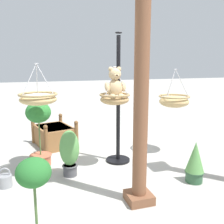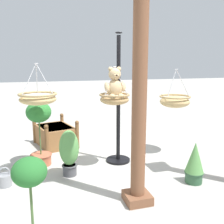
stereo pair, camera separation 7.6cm
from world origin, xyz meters
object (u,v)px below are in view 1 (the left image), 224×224
Objects in this scene: hanging_basket_with_teddy at (115,98)px; potted_plant_fern_front at (70,152)px; greenhouse_pillar_right at (141,89)px; potted_plant_bushy_green at (39,127)px; wooden_planter_box at (54,135)px; display_pole_central at (118,124)px; potted_plant_flowering_red at (195,162)px; hanging_basket_left_high at (174,101)px; potted_plant_tall_leafy at (36,217)px; watering_can at (4,180)px; teddy_bear at (115,85)px; hanging_basket_right_low at (38,98)px.

hanging_basket_with_teddy is 1.14m from potted_plant_fern_front.
greenhouse_pillar_right is at bearing 88.02° from hanging_basket_with_teddy.
potted_plant_bushy_green is (1.19, -1.66, -0.79)m from greenhouse_pillar_right.
wooden_planter_box is 1.47× the size of potted_plant_fern_front.
display_pole_central reaches higher than potted_plant_fern_front.
potted_plant_flowering_red is at bearing 148.20° from potted_plant_bushy_green.
hanging_basket_with_teddy is at bearing 14.04° from hanging_basket_left_high.
display_pole_central is 2.60m from potted_plant_tall_leafy.
watering_can is at bearing 62.97° from wooden_planter_box.
watering_can is (1.78, 0.19, -1.34)m from teddy_bear.
potted_plant_tall_leafy is (1.49, 2.12, -0.25)m from display_pole_central.
hanging_basket_left_high is 1.48m from potted_plant_flowering_red.
potted_plant_fern_front is 0.66× the size of potted_plant_bushy_green.
hanging_basket_left_high is 2.13× the size of watering_can.
hanging_basket_with_teddy is 0.83× the size of potted_plant_fern_front.
potted_plant_flowering_red is at bearing 126.39° from display_pole_central.
watering_can is at bearing 6.00° from teddy_bear.
hanging_basket_left_high reaches higher than potted_plant_bushy_green.
hanging_basket_left_high is 0.73× the size of potted_plant_tall_leafy.
potted_plant_fern_front is (0.79, 0.08, -1.04)m from teddy_bear.
hanging_basket_left_high is (-1.33, -0.33, -0.15)m from hanging_basket_with_teddy.
hanging_basket_right_low is 0.97× the size of potted_plant_flowering_red.
potted_plant_flowering_red is at bearing 159.06° from hanging_basket_right_low.
display_pole_central is at bearing -120.96° from hanging_basket_with_teddy.
potted_plant_bushy_green is (0.44, -0.58, 0.29)m from potted_plant_fern_front.
potted_plant_tall_leafy is (1.34, 1.85, -0.99)m from teddy_bear.
greenhouse_pillar_right is (0.04, 1.15, 0.05)m from teddy_bear.
potted_plant_tall_leafy reaches higher than wooden_planter_box.
hanging_basket_with_teddy is at bearing -91.98° from greenhouse_pillar_right.
potted_plant_tall_leafy is 0.89× the size of potted_plant_bushy_green.
hanging_basket_with_teddy is 1.01× the size of hanging_basket_right_low.
wooden_planter_box is at bearing -59.19° from hanging_basket_with_teddy.
greenhouse_pillar_right is 3.09m from wooden_planter_box.
display_pole_central is 6.63× the size of watering_can.
hanging_basket_left_high is 3.52m from potted_plant_tall_leafy.
potted_plant_bushy_green is 3.29× the size of watering_can.
greenhouse_pillar_right is 2.19m from potted_plant_bushy_green.
potted_plant_flowering_red is at bearing 166.02° from watering_can.
potted_plant_flowering_red is (-2.23, 0.85, -0.96)m from hanging_basket_right_low.
display_pole_central is at bearing -97.60° from greenhouse_pillar_right.
teddy_bear is 0.82× the size of potted_plant_flowering_red.
potted_plant_flowering_red is (-1.04, -0.28, -1.17)m from greenhouse_pillar_right.
potted_plant_flowering_red is 0.63× the size of potted_plant_tall_leafy.
teddy_bear is at bearing -126.01° from potted_plant_tall_leafy.
wooden_planter_box is 3.07m from potted_plant_flowering_red.
hanging_basket_with_teddy is 0.20× the size of greenhouse_pillar_right.
greenhouse_pillar_right reaches higher than potted_plant_fern_front.
hanging_basket_with_teddy reaches higher than watering_can.
watering_can is (0.55, 0.16, -1.18)m from hanging_basket_right_low.
potted_plant_bushy_green is at bearing -9.43° from display_pole_central.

